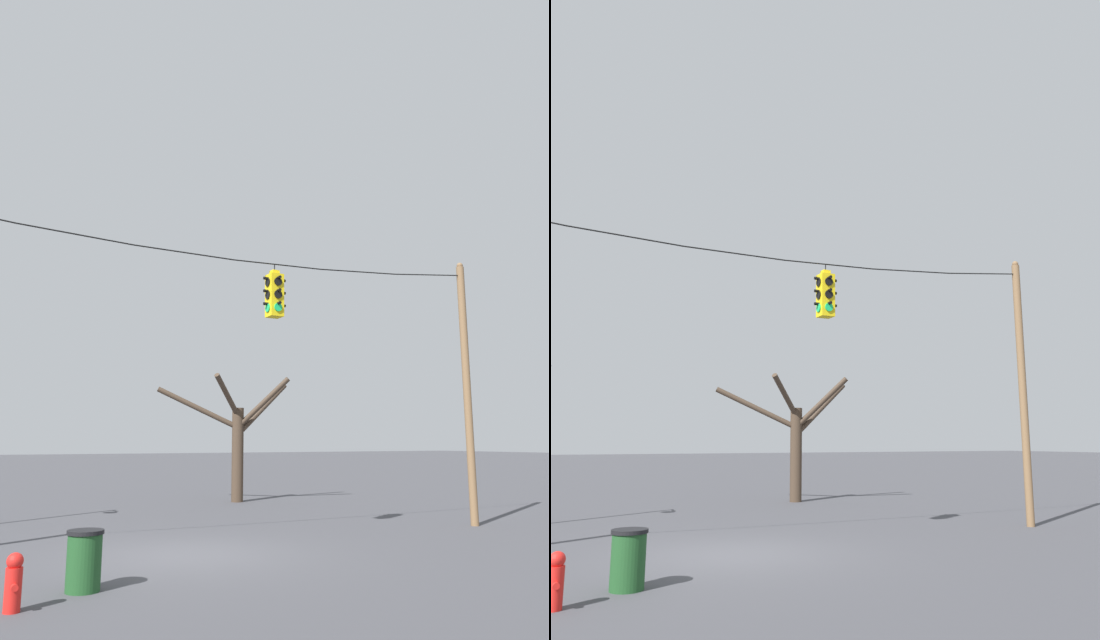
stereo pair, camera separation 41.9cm
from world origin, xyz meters
TOP-DOWN VIEW (x-y plane):
  - ground_plane at (0.00, 0.00)m, footprint 200.00×200.00m
  - utility_pole_right at (8.29, 0.45)m, footprint 0.21×0.21m
  - span_wire at (-0.00, 0.45)m, footprint 16.58×0.03m
  - traffic_light_near_right_pole at (2.24, 0.45)m, footprint 0.58×0.58m
  - bare_tree at (5.44, 9.41)m, footprint 4.93×2.51m
  - fire_hydrant at (-3.49, -2.89)m, footprint 0.22×0.30m
  - trash_bin at (-2.43, -2.15)m, footprint 0.56×0.56m

SIDE VIEW (x-z plane):
  - ground_plane at x=0.00m, z-range 0.00..0.00m
  - fire_hydrant at x=-3.49m, z-range 0.01..0.76m
  - trash_bin at x=-2.43m, z-range 0.00..0.89m
  - bare_tree at x=5.44m, z-range 0.12..4.76m
  - utility_pole_right at x=8.29m, z-range -0.01..7.24m
  - traffic_light_near_right_pole at x=2.24m, z-range 4.98..6.26m
  - span_wire at x=0.00m, z-range 6.24..6.80m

